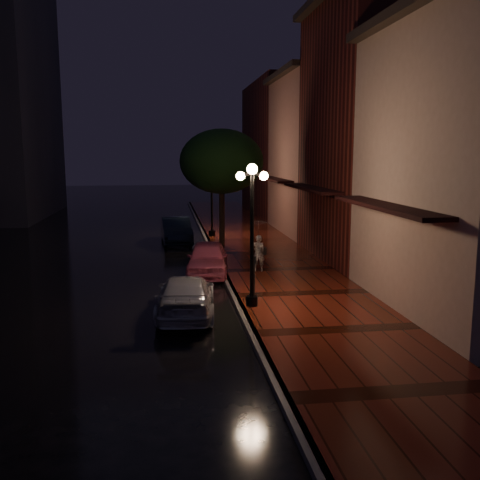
{
  "coord_description": "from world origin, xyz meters",
  "views": [
    {
      "loc": [
        -2.19,
        -20.59,
        4.78
      ],
      "look_at": [
        0.66,
        -0.18,
        1.4
      ],
      "focal_mm": 40.0,
      "sensor_mm": 36.0,
      "label": 1
    }
  ],
  "objects_px": {
    "streetlamp_near": "(252,226)",
    "parking_meter": "(254,273)",
    "navy_car": "(176,230)",
    "woman_with_umbrella": "(258,238)",
    "street_tree": "(222,163)",
    "silver_car": "(186,296)",
    "pink_car": "(208,258)",
    "streetlamp_far": "(212,192)"
  },
  "relations": [
    {
      "from": "streetlamp_near",
      "to": "streetlamp_far",
      "type": "bearing_deg",
      "value": 90.0
    },
    {
      "from": "parking_meter",
      "to": "pink_car",
      "type": "bearing_deg",
      "value": 122.77
    },
    {
      "from": "streetlamp_near",
      "to": "parking_meter",
      "type": "bearing_deg",
      "value": 76.64
    },
    {
      "from": "navy_car",
      "to": "pink_car",
      "type": "bearing_deg",
      "value": -85.37
    },
    {
      "from": "street_tree",
      "to": "woman_with_umbrella",
      "type": "height_order",
      "value": "street_tree"
    },
    {
      "from": "navy_car",
      "to": "parking_meter",
      "type": "distance_m",
      "value": 12.05
    },
    {
      "from": "pink_car",
      "to": "navy_car",
      "type": "distance_m",
      "value": 7.78
    },
    {
      "from": "street_tree",
      "to": "parking_meter",
      "type": "bearing_deg",
      "value": -90.21
    },
    {
      "from": "pink_car",
      "to": "navy_car",
      "type": "xyz_separation_m",
      "value": [
        -1.07,
        7.71,
        0.03
      ]
    },
    {
      "from": "navy_car",
      "to": "parking_meter",
      "type": "xyz_separation_m",
      "value": [
        2.24,
        -11.84,
        0.28
      ]
    },
    {
      "from": "street_tree",
      "to": "parking_meter",
      "type": "distance_m",
      "value": 10.58
    },
    {
      "from": "streetlamp_far",
      "to": "silver_car",
      "type": "relative_size",
      "value": 1.05
    },
    {
      "from": "woman_with_umbrella",
      "to": "streetlamp_near",
      "type": "bearing_deg",
      "value": 85.72
    },
    {
      "from": "silver_car",
      "to": "woman_with_umbrella",
      "type": "height_order",
      "value": "woman_with_umbrella"
    },
    {
      "from": "navy_car",
      "to": "woman_with_umbrella",
      "type": "bearing_deg",
      "value": -72.59
    },
    {
      "from": "streetlamp_far",
      "to": "street_tree",
      "type": "xyz_separation_m",
      "value": [
        0.26,
        -3.01,
        1.64
      ]
    },
    {
      "from": "streetlamp_near",
      "to": "streetlamp_far",
      "type": "distance_m",
      "value": 14.0
    },
    {
      "from": "streetlamp_near",
      "to": "street_tree",
      "type": "height_order",
      "value": "street_tree"
    },
    {
      "from": "pink_car",
      "to": "street_tree",
      "type": "bearing_deg",
      "value": 85.23
    },
    {
      "from": "street_tree",
      "to": "silver_car",
      "type": "xyz_separation_m",
      "value": [
        -2.27,
        -11.2,
        -3.65
      ]
    },
    {
      "from": "navy_car",
      "to": "streetlamp_far",
      "type": "bearing_deg",
      "value": 28.03
    },
    {
      "from": "street_tree",
      "to": "navy_car",
      "type": "bearing_deg",
      "value": 142.06
    },
    {
      "from": "street_tree",
      "to": "woman_with_umbrella",
      "type": "xyz_separation_m",
      "value": [
        0.76,
        -6.28,
        -2.75
      ]
    },
    {
      "from": "streetlamp_far",
      "to": "navy_car",
      "type": "bearing_deg",
      "value": -148.68
    },
    {
      "from": "streetlamp_far",
      "to": "silver_car",
      "type": "distance_m",
      "value": 14.49
    },
    {
      "from": "pink_car",
      "to": "silver_car",
      "type": "xyz_separation_m",
      "value": [
        -1.06,
        -5.27,
        -0.06
      ]
    },
    {
      "from": "woman_with_umbrella",
      "to": "streetlamp_far",
      "type": "bearing_deg",
      "value": -75.75
    },
    {
      "from": "street_tree",
      "to": "silver_car",
      "type": "distance_m",
      "value": 12.0
    },
    {
      "from": "pink_car",
      "to": "silver_car",
      "type": "height_order",
      "value": "pink_car"
    },
    {
      "from": "streetlamp_near",
      "to": "woman_with_umbrella",
      "type": "xyz_separation_m",
      "value": [
        1.02,
        4.71,
        -1.11
      ]
    },
    {
      "from": "woman_with_umbrella",
      "to": "parking_meter",
      "type": "distance_m",
      "value": 3.9
    },
    {
      "from": "streetlamp_far",
      "to": "pink_car",
      "type": "relative_size",
      "value": 1.12
    },
    {
      "from": "silver_car",
      "to": "navy_car",
      "type": "bearing_deg",
      "value": -85.35
    },
    {
      "from": "street_tree",
      "to": "parking_meter",
      "type": "height_order",
      "value": "street_tree"
    },
    {
      "from": "pink_car",
      "to": "streetlamp_near",
      "type": "bearing_deg",
      "value": -72.62
    },
    {
      "from": "woman_with_umbrella",
      "to": "silver_car",
      "type": "bearing_deg",
      "value": 66.36
    },
    {
      "from": "streetlamp_far",
      "to": "silver_car",
      "type": "bearing_deg",
      "value": -98.04
    },
    {
      "from": "pink_car",
      "to": "parking_meter",
      "type": "relative_size",
      "value": 2.84
    },
    {
      "from": "street_tree",
      "to": "woman_with_umbrella",
      "type": "relative_size",
      "value": 2.85
    },
    {
      "from": "streetlamp_near",
      "to": "parking_meter",
      "type": "height_order",
      "value": "streetlamp_near"
    },
    {
      "from": "pink_car",
      "to": "silver_car",
      "type": "relative_size",
      "value": 0.94
    },
    {
      "from": "street_tree",
      "to": "pink_car",
      "type": "distance_m",
      "value": 7.03
    }
  ]
}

